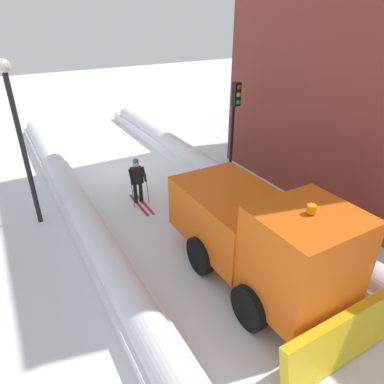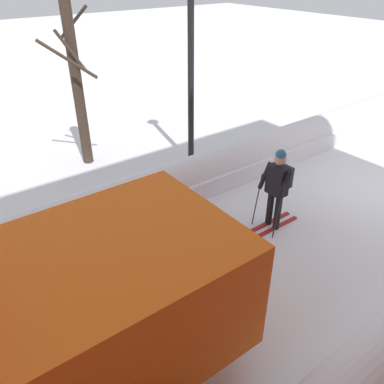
% 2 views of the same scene
% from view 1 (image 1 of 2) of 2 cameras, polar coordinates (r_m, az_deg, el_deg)
% --- Properties ---
extents(ground_plane, '(80.00, 80.00, 0.00)m').
position_cam_1_polar(ground_plane, '(9.29, 11.60, -18.69)').
color(ground_plane, white).
extents(snowbank_left, '(1.10, 36.00, 0.96)m').
position_cam_1_polar(snowbank_left, '(10.73, 23.60, -10.51)').
color(snowbank_left, white).
rests_on(snowbank_left, ground).
extents(snowbank_right, '(1.10, 36.00, 0.90)m').
position_cam_1_polar(snowbank_right, '(7.96, -5.44, -24.60)').
color(snowbank_right, white).
rests_on(snowbank_right, ground).
extents(plow_truck, '(3.20, 5.98, 3.12)m').
position_cam_1_polar(plow_truck, '(9.16, 11.23, -7.19)').
color(plow_truck, orange).
rests_on(plow_truck, ground).
extents(skier, '(0.62, 1.80, 1.81)m').
position_cam_1_polar(skier, '(13.20, -9.01, 2.20)').
color(skier, black).
rests_on(skier, ground).
extents(traffic_light_pole, '(0.28, 0.42, 4.14)m').
position_cam_1_polar(traffic_light_pole, '(14.33, 7.02, 12.63)').
color(traffic_light_pole, black).
rests_on(traffic_light_pole, ground).
extents(street_lamp, '(0.40, 0.40, 5.41)m').
position_cam_1_polar(street_lamp, '(12.10, -26.61, 9.44)').
color(street_lamp, black).
rests_on(street_lamp, ground).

